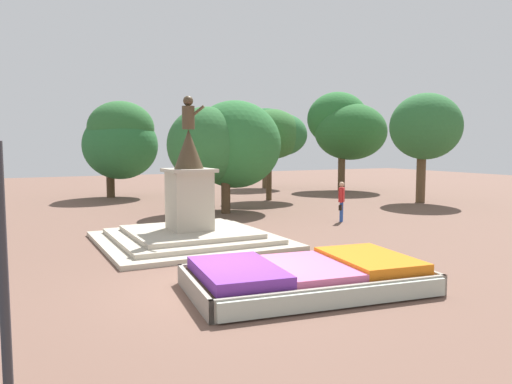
% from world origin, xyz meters
% --- Properties ---
extents(ground_plane, '(92.56, 92.56, 0.00)m').
position_xyz_m(ground_plane, '(0.00, 0.00, 0.00)').
color(ground_plane, brown).
extents(flower_planter, '(5.79, 3.76, 0.69)m').
position_xyz_m(flower_planter, '(1.79, -0.88, 0.31)').
color(flower_planter, '#38281C').
rests_on(flower_planter, ground_plane).
extents(statue_monument, '(5.96, 5.96, 5.00)m').
position_xyz_m(statue_monument, '(1.24, 5.72, 0.78)').
color(statue_monument, '#B1A792').
rests_on(statue_monument, ground_plane).
extents(pedestrian_with_handbag, '(0.57, 0.57, 1.76)m').
position_xyz_m(pedestrian_with_handbag, '(8.73, 7.19, 1.00)').
color(pedestrian_with_handbag, '#264CA5').
rests_on(pedestrian_with_handbag, ground_plane).
extents(park_tree_far_left, '(4.71, 4.61, 6.11)m').
position_xyz_m(park_tree_far_left, '(2.29, 21.74, 3.70)').
color(park_tree_far_left, '#4C3823').
rests_on(park_tree_far_left, ground_plane).
extents(park_tree_behind_statue, '(3.95, 4.30, 6.33)m').
position_xyz_m(park_tree_behind_statue, '(17.44, 11.06, 4.32)').
color(park_tree_behind_statue, brown).
rests_on(park_tree_behind_statue, ground_plane).
extents(park_tree_far_right, '(5.86, 4.55, 5.59)m').
position_xyz_m(park_tree_far_right, '(5.52, 12.56, 3.37)').
color(park_tree_far_right, '#4C3823').
rests_on(park_tree_far_right, ground_plane).
extents(park_tree_street_side, '(4.03, 3.64, 5.49)m').
position_xyz_m(park_tree_street_side, '(10.41, 16.16, 3.99)').
color(park_tree_street_side, '#4C3823').
rests_on(park_tree_street_side, ground_plane).
extents(park_tree_mid_canopy, '(5.26, 6.01, 7.30)m').
position_xyz_m(park_tree_mid_canopy, '(18.25, 19.76, 4.63)').
color(park_tree_mid_canopy, brown).
rests_on(park_tree_mid_canopy, ground_plane).
extents(park_tree_distant, '(4.50, 4.42, 6.23)m').
position_xyz_m(park_tree_distant, '(14.06, 24.17, 4.68)').
color(park_tree_distant, brown).
rests_on(park_tree_distant, ground_plane).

